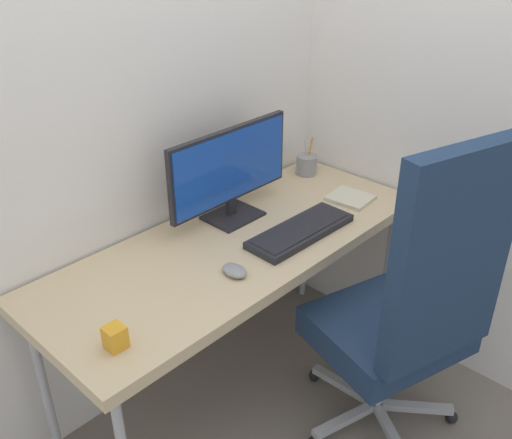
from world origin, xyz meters
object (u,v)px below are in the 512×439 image
at_px(office_chair, 412,305).
at_px(desk_clamp_accessory, 115,337).
at_px(keyboard, 300,231).
at_px(mouse, 234,271).
at_px(notebook, 350,198).
at_px(monitor, 230,170).
at_px(pen_holder, 306,164).

distance_m(office_chair, desk_clamp_accessory, 1.00).
bearing_deg(desk_clamp_accessory, keyboard, 1.54).
height_order(mouse, notebook, mouse).
distance_m(monitor, notebook, 0.55).
relative_size(office_chair, mouse, 12.80).
relative_size(office_chair, keyboard, 2.76).
distance_m(keyboard, desk_clamp_accessory, 0.84).
height_order(keyboard, mouse, same).
height_order(office_chair, notebook, office_chair).
distance_m(keyboard, mouse, 0.36).
height_order(notebook, desk_clamp_accessory, desk_clamp_accessory).
xyz_separation_m(pen_holder, notebook, (-0.08, -0.30, -0.04)).
bearing_deg(desk_clamp_accessory, monitor, 22.37).
bearing_deg(keyboard, monitor, 105.31).
distance_m(pen_holder, notebook, 0.32).
xyz_separation_m(office_chair, desk_clamp_accessory, (-0.88, 0.44, 0.15)).
distance_m(monitor, keyboard, 0.36).
relative_size(office_chair, desk_clamp_accessory, 18.02).
xyz_separation_m(monitor, notebook, (0.45, -0.26, -0.19)).
distance_m(office_chair, keyboard, 0.49).
relative_size(keyboard, notebook, 2.67).
bearing_deg(notebook, office_chair, -128.85).
bearing_deg(keyboard, pen_holder, 36.79).
bearing_deg(monitor, office_chair, -80.85).
relative_size(keyboard, desk_clamp_accessory, 6.53).
relative_size(office_chair, notebook, 7.38).
distance_m(keyboard, notebook, 0.37).
height_order(monitor, notebook, monitor).
bearing_deg(mouse, monitor, 51.21).
bearing_deg(pen_holder, notebook, -104.57).
xyz_separation_m(monitor, mouse, (-0.28, -0.30, -0.19)).
height_order(keyboard, pen_holder, pen_holder).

